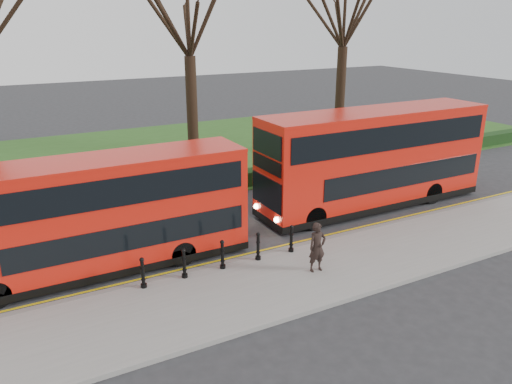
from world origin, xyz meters
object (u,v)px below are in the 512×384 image
bus_rear (374,159)px  pedestrian (317,247)px  bollard_row (222,255)px  bus_lead (102,215)px

bus_rear → pedestrian: bus_rear is taller
bollard_row → bus_rear: bus_rear is taller
bus_lead → pedestrian: bearing=-31.5°
bus_lead → bus_rear: bus_rear is taller
bollard_row → pedestrian: pedestrian is taller
bus_lead → bus_rear: (12.36, 0.55, 0.26)m
bollard_row → bus_lead: 4.30m
bollard_row → bus_lead: bearing=148.2°
bus_lead → pedestrian: (6.23, -3.81, -0.99)m
bollard_row → bus_rear: bearing=16.9°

